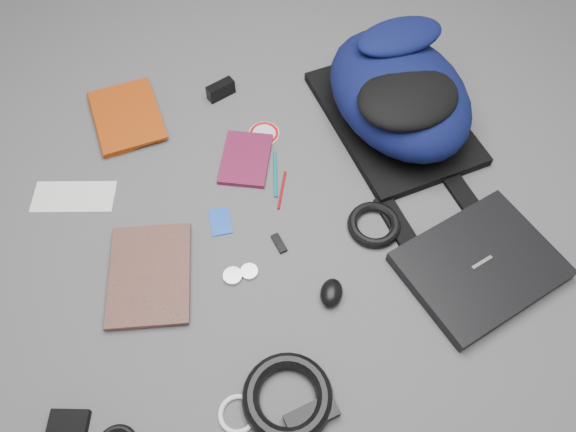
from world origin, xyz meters
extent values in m
plane|color=#4F4F51|center=(0.00, 0.00, 0.00)|extent=(4.00, 4.00, 0.00)
cube|color=black|center=(0.43, -0.24, 0.02)|extent=(0.44, 0.39, 0.04)
imported|color=#882C07|center=(-0.48, 0.43, 0.01)|extent=(0.22, 0.28, 0.03)
imported|color=#A3470B|center=(-0.47, -0.08, 0.01)|extent=(0.23, 0.30, 0.02)
cube|color=silver|center=(-0.55, 0.19, 0.00)|extent=(0.23, 0.14, 0.00)
cube|color=#4B0E26|center=(-0.07, 0.22, 0.01)|extent=(0.18, 0.22, 0.01)
cube|color=black|center=(-0.10, 0.48, 0.02)|extent=(0.09, 0.06, 0.05)
cylinder|color=silver|center=(-0.01, 0.30, 0.00)|extent=(0.12, 0.12, 0.00)
cylinder|color=#0D6F79|center=(0.00, 0.15, 0.00)|extent=(0.04, 0.15, 0.01)
cylinder|color=maroon|center=(0.00, 0.09, 0.00)|extent=(0.05, 0.12, 0.01)
cube|color=blue|center=(-0.17, 0.03, 0.00)|extent=(0.05, 0.08, 0.00)
cube|color=black|center=(-0.04, -0.07, 0.01)|extent=(0.03, 0.06, 0.01)
ellipsoid|color=black|center=(0.06, -0.23, 0.02)|extent=(0.08, 0.09, 0.04)
cylinder|color=#BBBBBD|center=(-0.17, -0.13, 0.01)|extent=(0.06, 0.06, 0.01)
cylinder|color=silver|center=(-0.13, -0.13, 0.01)|extent=(0.05, 0.05, 0.01)
torus|color=black|center=(0.21, -0.07, 0.01)|extent=(0.15, 0.15, 0.03)
cube|color=black|center=(-0.06, -0.50, 0.01)|extent=(0.12, 0.07, 0.03)
torus|color=black|center=(-0.10, -0.45, 0.02)|extent=(0.26, 0.26, 0.04)
cube|color=black|center=(-0.57, -0.42, 0.01)|extent=(0.10, 0.10, 0.02)
torus|color=white|center=(-0.21, -0.46, 0.01)|extent=(0.11, 0.11, 0.01)
camera|label=1|loc=(-0.16, -0.75, 1.25)|focal=35.00mm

